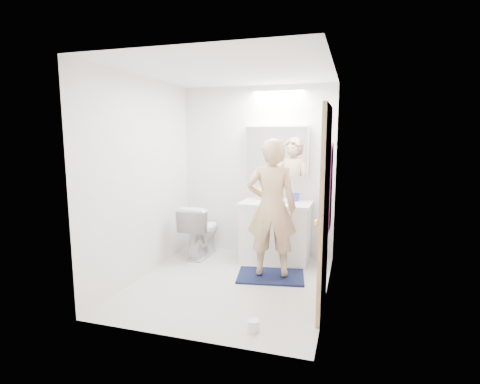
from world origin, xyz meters
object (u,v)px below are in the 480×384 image
at_px(vanity_cabinet, 276,233).
at_px(toilet, 201,230).
at_px(toilet_paper_roll, 253,325).
at_px(soap_bottle_a, 259,191).
at_px(medicine_cabinet, 277,151).
at_px(toothbrush_cup, 296,197).
at_px(soap_bottle_b, 269,193).
at_px(person, 272,208).

bearing_deg(vanity_cabinet, toilet, -173.82).
bearing_deg(vanity_cabinet, toilet_paper_roll, -84.22).
xyz_separation_m(toilet, toilet_paper_roll, (1.26, -1.80, -0.33)).
xyz_separation_m(toilet, soap_bottle_a, (0.79, 0.27, 0.56)).
relative_size(medicine_cabinet, soap_bottle_a, 3.79).
distance_m(toilet, toothbrush_cup, 1.42).
height_order(toilet, soap_bottle_b, soap_bottle_b).
bearing_deg(soap_bottle_b, toothbrush_cup, -3.03).
height_order(vanity_cabinet, soap_bottle_a, soap_bottle_a).
bearing_deg(vanity_cabinet, person, -83.43).
bearing_deg(vanity_cabinet, medicine_cabinet, 101.68).
relative_size(vanity_cabinet, toilet, 1.20).
distance_m(soap_bottle_a, toilet_paper_roll, 2.30).
relative_size(soap_bottle_b, toilet_paper_roll, 1.70).
height_order(vanity_cabinet, toilet, vanity_cabinet).
distance_m(vanity_cabinet, person, 0.79).
bearing_deg(toothbrush_cup, soap_bottle_b, 176.97).
relative_size(soap_bottle_a, toilet_paper_roll, 2.11).
relative_size(toilet, person, 0.46).
bearing_deg(person, medicine_cabinet, -91.70).
bearing_deg(soap_bottle_a, person, -66.00).
xyz_separation_m(soap_bottle_a, toothbrush_cup, (0.52, 0.01, -0.06)).
xyz_separation_m(vanity_cabinet, toilet, (-1.06, -0.11, -0.01)).
bearing_deg(toothbrush_cup, soap_bottle_a, -178.89).
distance_m(toilet, soap_bottle_b, 1.11).
xyz_separation_m(person, toothbrush_cup, (0.17, 0.79, 0.01)).
bearing_deg(toilet_paper_roll, medicine_cabinet, 96.37).
height_order(medicine_cabinet, toothbrush_cup, medicine_cabinet).
bearing_deg(soap_bottle_a, vanity_cabinet, -28.70).
relative_size(person, toothbrush_cup, 14.63).
xyz_separation_m(vanity_cabinet, soap_bottle_a, (-0.27, 0.15, 0.55)).
bearing_deg(toilet, toothbrush_cup, -167.08).
height_order(medicine_cabinet, person, medicine_cabinet).
distance_m(toilet, person, 1.34).
bearing_deg(toothbrush_cup, toilet, -168.11).
distance_m(soap_bottle_b, toothbrush_cup, 0.38).
distance_m(soap_bottle_b, toilet_paper_roll, 2.29).
height_order(vanity_cabinet, medicine_cabinet, medicine_cabinet).
distance_m(soap_bottle_a, soap_bottle_b, 0.14).
relative_size(soap_bottle_b, toothbrush_cup, 1.67).
bearing_deg(toilet_paper_roll, toilet, 124.91).
relative_size(toilet, toilet_paper_roll, 6.82).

